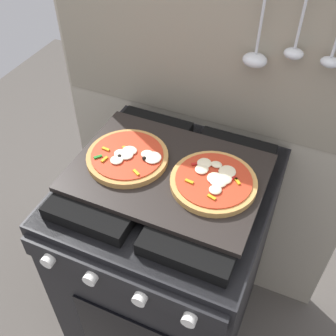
{
  "coord_description": "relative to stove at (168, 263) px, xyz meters",
  "views": [
    {
      "loc": [
        0.33,
        -0.75,
        1.72
      ],
      "look_at": [
        0.0,
        0.0,
        0.93
      ],
      "focal_mm": 43.52,
      "sensor_mm": 36.0,
      "label": 1
    }
  ],
  "objects": [
    {
      "name": "stove",
      "position": [
        0.0,
        0.0,
        0.0
      ],
      "size": [
        0.6,
        0.64,
        0.9
      ],
      "color": "black",
      "rests_on": "ground_plane"
    },
    {
      "name": "kitchen_backsplash",
      "position": [
        0.0,
        0.34,
        0.34
      ],
      "size": [
        1.1,
        0.09,
        1.55
      ],
      "color": "#B2A893",
      "rests_on": "ground_plane"
    },
    {
      "name": "pizza_right",
      "position": [
        0.14,
        0.01,
        0.48
      ],
      "size": [
        0.24,
        0.24,
        0.03
      ],
      "color": "tan",
      "rests_on": "baking_tray"
    },
    {
      "name": "pizza_left",
      "position": [
        -0.12,
        -0.0,
        0.48
      ],
      "size": [
        0.24,
        0.24,
        0.03
      ],
      "color": "#C18947",
      "rests_on": "baking_tray"
    },
    {
      "name": "baking_tray",
      "position": [
        0.0,
        0.0,
        0.46
      ],
      "size": [
        0.54,
        0.38,
        0.02
      ],
      "primitive_type": "cube",
      "color": "black",
      "rests_on": "stove"
    },
    {
      "name": "ground_plane",
      "position": [
        0.0,
        0.0,
        -0.45
      ],
      "size": [
        4.0,
        4.0,
        0.0
      ],
      "primitive_type": "plane",
      "color": "#4C4742"
    }
  ]
}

